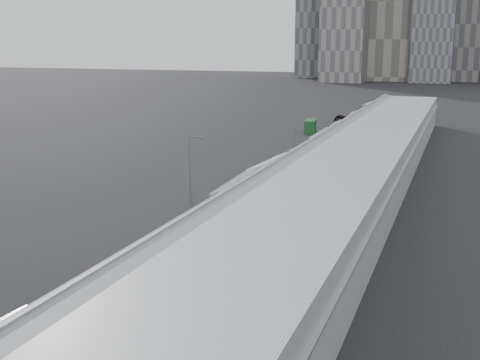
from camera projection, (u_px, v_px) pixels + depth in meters
The scene contains 21 objects.
sidewalk at pixel (317, 201), 74.87m from camera, with size 10.00×170.00×0.12m, color gray.
lane_line at pixel (238, 194), 78.46m from camera, with size 0.12×160.00×0.02m, color gold.
depot at pixel (350, 176), 72.75m from camera, with size 12.45×160.40×7.20m.
bus_1 at pixel (123, 289), 44.28m from camera, with size 3.36×12.43×3.59m.
bus_2 at pixel (207, 227), 59.13m from camera, with size 3.36×12.46×3.60m.
bus_3 at pixel (242, 198), 69.66m from camera, with size 3.26×13.99×4.06m.
bus_4 at pixel (276, 176), 81.55m from camera, with size 3.82×13.96×4.03m.
bus_5 at pixel (304, 157), 95.42m from camera, with size 3.46×12.81×3.70m.
bus_6 at pixel (325, 144), 107.83m from camera, with size 3.07×13.86×4.05m.
bus_7 at pixel (337, 134), 120.26m from camera, with size 3.34×12.80×3.70m.
bus_8 at pixel (355, 124), 134.62m from camera, with size 3.66×13.94×4.03m.
bus_9 at pixel (363, 117), 148.36m from camera, with size 3.69×13.69×3.95m.
bus_10 at pixel (370, 111), 161.53m from camera, with size 3.39×13.22×3.83m.
tree_1 at pixel (230, 216), 55.43m from camera, with size 2.09×2.09×4.71m.
tree_2 at pixel (300, 172), 77.95m from camera, with size 1.74×1.74×3.90m.
tree_3 at pixel (332, 147), 94.91m from camera, with size 1.15×1.15×4.00m.
tree_4 at pixel (363, 125), 122.94m from camera, with size 1.32×1.32×3.77m.
street_lamp_near at pixel (191, 165), 72.53m from camera, with size 2.04×0.22×8.42m.
street_lamp_far at pixel (296, 121), 110.99m from camera, with size 2.04×0.22×9.03m.
shipping_container at pixel (310, 126), 132.62m from camera, with size 2.25×6.62×2.88m, color #133F1A.
suv at pixel (340, 119), 151.24m from camera, with size 2.75×5.96×1.66m, color black.
Camera 1 is at (25.26, -16.26, 19.13)m, focal length 45.00 mm.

